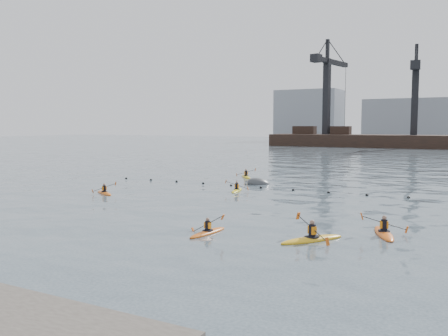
{
  "coord_description": "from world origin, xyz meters",
  "views": [
    {
      "loc": [
        14.56,
        -14.84,
        5.38
      ],
      "look_at": [
        0.77,
        10.6,
        2.8
      ],
      "focal_mm": 38.0,
      "sensor_mm": 36.0,
      "label": 1
    }
  ],
  "objects_px": {
    "kayaker_1": "(312,239)",
    "kayaker_5": "(246,176)",
    "kayaker_2": "(104,193)",
    "kayaker_4": "(384,232)",
    "kayaker_0": "(208,232)",
    "kayaker_3": "(237,190)",
    "mooring_buoy": "(259,184)"
  },
  "relations": [
    {
      "from": "kayaker_1",
      "to": "mooring_buoy",
      "type": "xyz_separation_m",
      "value": [
        -11.11,
        18.58,
        -0.11
      ]
    },
    {
      "from": "kayaker_5",
      "to": "mooring_buoy",
      "type": "height_order",
      "value": "kayaker_5"
    },
    {
      "from": "kayaker_0",
      "to": "kayaker_4",
      "type": "distance_m",
      "value": 8.76
    },
    {
      "from": "mooring_buoy",
      "to": "kayaker_1",
      "type": "bearing_deg",
      "value": -59.11
    },
    {
      "from": "kayaker_0",
      "to": "kayaker_2",
      "type": "relative_size",
      "value": 1.03
    },
    {
      "from": "kayaker_5",
      "to": "kayaker_1",
      "type": "bearing_deg",
      "value": -95.64
    },
    {
      "from": "kayaker_3",
      "to": "mooring_buoy",
      "type": "height_order",
      "value": "kayaker_3"
    },
    {
      "from": "kayaker_0",
      "to": "kayaker_4",
      "type": "bearing_deg",
      "value": 32.57
    },
    {
      "from": "kayaker_3",
      "to": "kayaker_1",
      "type": "bearing_deg",
      "value": -65.8
    },
    {
      "from": "kayaker_2",
      "to": "kayaker_4",
      "type": "xyz_separation_m",
      "value": [
        22.11,
        -4.16,
        0.01
      ]
    },
    {
      "from": "kayaker_4",
      "to": "mooring_buoy",
      "type": "distance_m",
      "value": 20.89
    },
    {
      "from": "kayaker_1",
      "to": "kayaker_4",
      "type": "relative_size",
      "value": 0.96
    },
    {
      "from": "kayaker_1",
      "to": "kayaker_3",
      "type": "distance_m",
      "value": 17.29
    },
    {
      "from": "kayaker_0",
      "to": "kayaker_3",
      "type": "bearing_deg",
      "value": 117.12
    },
    {
      "from": "kayaker_1",
      "to": "kayaker_2",
      "type": "xyz_separation_m",
      "value": [
        -19.37,
        7.1,
        -0.02
      ]
    },
    {
      "from": "kayaker_1",
      "to": "kayaker_4",
      "type": "height_order",
      "value": "kayaker_1"
    },
    {
      "from": "kayaker_0",
      "to": "kayaker_2",
      "type": "distance_m",
      "value": 16.46
    },
    {
      "from": "kayaker_3",
      "to": "mooring_buoy",
      "type": "relative_size",
      "value": 1.32
    },
    {
      "from": "kayaker_0",
      "to": "kayaker_4",
      "type": "relative_size",
      "value": 0.85
    },
    {
      "from": "kayaker_3",
      "to": "kayaker_4",
      "type": "distance_m",
      "value": 17.18
    },
    {
      "from": "kayaker_2",
      "to": "kayaker_5",
      "type": "xyz_separation_m",
      "value": [
        4.69,
        16.15,
        0.01
      ]
    },
    {
      "from": "kayaker_1",
      "to": "kayaker_4",
      "type": "distance_m",
      "value": 4.02
    },
    {
      "from": "kayaker_5",
      "to": "mooring_buoy",
      "type": "xyz_separation_m",
      "value": [
        3.57,
        -4.67,
        -0.1
      ]
    },
    {
      "from": "kayaker_3",
      "to": "kayaker_4",
      "type": "bearing_deg",
      "value": -52.41
    },
    {
      "from": "kayaker_4",
      "to": "kayaker_2",
      "type": "bearing_deg",
      "value": -31.53
    },
    {
      "from": "kayaker_1",
      "to": "kayaker_0",
      "type": "bearing_deg",
      "value": -133.7
    },
    {
      "from": "kayaker_1",
      "to": "mooring_buoy",
      "type": "height_order",
      "value": "kayaker_1"
    },
    {
      "from": "kayaker_4",
      "to": "kayaker_3",
      "type": "bearing_deg",
      "value": -58.79
    },
    {
      "from": "kayaker_4",
      "to": "kayaker_5",
      "type": "bearing_deg",
      "value": -70.25
    },
    {
      "from": "kayaker_1",
      "to": "kayaker_5",
      "type": "height_order",
      "value": "kayaker_1"
    },
    {
      "from": "kayaker_2",
      "to": "kayaker_0",
      "type": "bearing_deg",
      "value": -89.95
    },
    {
      "from": "kayaker_1",
      "to": "kayaker_2",
      "type": "height_order",
      "value": "kayaker_1"
    }
  ]
}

